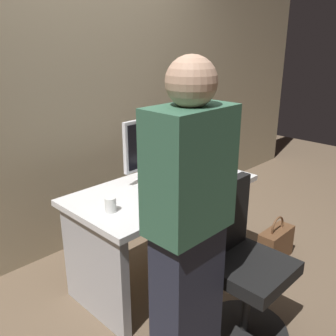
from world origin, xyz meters
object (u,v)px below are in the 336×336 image
office_chair (241,269)px  desk (163,216)px  book_stack (198,161)px  person_at_desk (188,231)px  cell_phone (228,177)px  monitor (153,144)px  keyboard (173,193)px  handbag (276,244)px  mouse (206,180)px  cup_near_keyboard (111,205)px

office_chair → desk: bearing=84.4°
desk → book_stack: 0.59m
person_at_desk → cell_phone: person_at_desk is taller
monitor → cell_phone: monitor is taller
person_at_desk → keyboard: 0.72m
desk → book_stack: size_ratio=6.60×
office_chair → keyboard: (0.03, 0.57, 0.30)m
desk → monitor: 0.52m
person_at_desk → handbag: (1.29, 0.19, -0.70)m
handbag → person_at_desk: bearing=-171.6°
mouse → cup_near_keyboard: bearing=172.4°
handbag → cell_phone: bearing=138.2°
mouse → handbag: size_ratio=0.26×
desk → office_chair: size_ratio=1.41×
office_chair → monitor: monitor is taller
handbag → keyboard: bearing=156.9°
mouse → handbag: bearing=-33.3°
person_at_desk → cell_phone: (0.98, 0.47, -0.12)m
office_chair → handbag: (0.85, 0.22, -0.29)m
person_at_desk → book_stack: person_at_desk is taller
desk → keyboard: bearing=-107.0°
keyboard → handbag: 1.08m
desk → handbag: bearing=-32.2°
desk → keyboard: size_ratio=3.08×
office_chair → monitor: bearing=80.5°
mouse → desk: bearing=149.9°
monitor → cup_near_keyboard: (-0.57, -0.24, -0.21)m
cup_near_keyboard → handbag: size_ratio=0.24×
mouse → cell_phone: mouse is taller
book_stack → monitor: bearing=171.4°
person_at_desk → monitor: 1.05m
keyboard → cell_phone: size_ratio=2.99×
keyboard → book_stack: size_ratio=2.14×
mouse → keyboard: bearing=176.4°
person_at_desk → handbag: size_ratio=4.34×
monitor → handbag: (0.70, -0.67, -0.84)m
office_chair → mouse: bearing=58.0°
monitor → keyboard: 0.42m
cell_phone → book_stack: bearing=80.7°
person_at_desk → desk: bearing=53.4°
cell_phone → keyboard: bearing=169.7°
desk → cup_near_keyboard: cup_near_keyboard is taller
keyboard → handbag: (0.83, -0.35, -0.59)m
mouse → cell_phone: 0.20m
desk → mouse: bearing=-30.1°
cup_near_keyboard → cell_phone: 0.98m
cup_near_keyboard → person_at_desk: bearing=-91.3°
keyboard → cell_phone: keyboard is taller
monitor → office_chair: bearing=-99.5°
desk → mouse: size_ratio=13.24×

